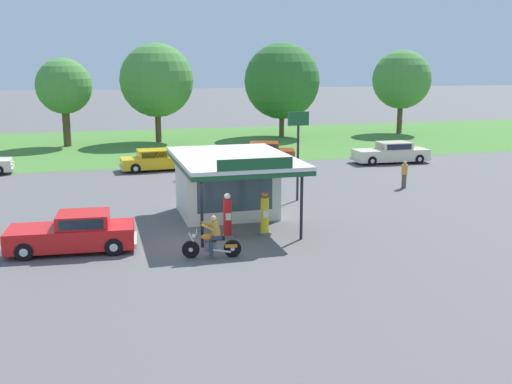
{
  "coord_description": "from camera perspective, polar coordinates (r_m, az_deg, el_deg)",
  "views": [
    {
      "loc": [
        -3.91,
        -22.23,
        6.9
      ],
      "look_at": [
        2.82,
        2.23,
        1.4
      ],
      "focal_mm": 41.43,
      "sensor_mm": 36.0,
      "label": 1
    }
  ],
  "objects": [
    {
      "name": "bystander_leaning_by_kiosk",
      "position": [
        34.51,
        14.13,
        1.71
      ],
      "size": [
        0.34,
        0.34,
        1.56
      ],
      "color": "brown",
      "rests_on": "ground"
    },
    {
      "name": "service_station_kiosk",
      "position": [
        27.12,
        -2.75,
        1.21
      ],
      "size": [
        4.92,
        7.29,
        3.43
      ],
      "color": "silver",
      "rests_on": "ground"
    },
    {
      "name": "tree_oak_centre",
      "position": [
        53.02,
        -18.06,
        9.65
      ],
      "size": [
        4.66,
        4.66,
        7.42
      ],
      "color": "brown",
      "rests_on": "ground"
    },
    {
      "name": "grass_verge_strip",
      "position": [
        52.83,
        -11.04,
        4.51
      ],
      "size": [
        120.0,
        24.0,
        0.01
      ],
      "primitive_type": "cube",
      "color": "#477A33",
      "rests_on": "ground"
    },
    {
      "name": "featured_classic_sedan",
      "position": [
        23.26,
        -17.19,
        -3.86
      ],
      "size": [
        4.93,
        2.21,
        1.47
      ],
      "color": "red",
      "rests_on": "ground"
    },
    {
      "name": "gas_pump_nearside",
      "position": [
        23.91,
        -2.77,
        -2.46
      ],
      "size": [
        0.44,
        0.44,
        1.85
      ],
      "color": "slate",
      "rests_on": "ground"
    },
    {
      "name": "tree_oak_far_left",
      "position": [
        53.86,
        -9.49,
        10.43
      ],
      "size": [
        6.49,
        6.49,
        8.75
      ],
      "color": "brown",
      "rests_on": "ground"
    },
    {
      "name": "tree_oak_distant_spare",
      "position": [
        57.27,
        2.4,
        10.46
      ],
      "size": [
        7.18,
        7.18,
        8.91
      ],
      "color": "brown",
      "rests_on": "ground"
    },
    {
      "name": "parked_car_back_row_centre_left",
      "position": [
        42.01,
        0.3,
        3.73
      ],
      "size": [
        5.6,
        3.24,
        1.5
      ],
      "color": "#993819",
      "rests_on": "ground"
    },
    {
      "name": "bystander_standing_back_lot",
      "position": [
        36.36,
        -6.64,
        2.62
      ],
      "size": [
        0.34,
        0.34,
        1.67
      ],
      "color": "brown",
      "rests_on": "ground"
    },
    {
      "name": "motorcycle_with_rider",
      "position": [
        21.55,
        -4.21,
        -4.66
      ],
      "size": [
        2.14,
        0.77,
        1.58
      ],
      "color": "black",
      "rests_on": "ground"
    },
    {
      "name": "roadside_pole_sign",
      "position": [
        30.09,
        4.09,
        5.02
      ],
      "size": [
        1.1,
        0.12,
        4.57
      ],
      "color": "black",
      "rests_on": "ground"
    },
    {
      "name": "parked_car_back_row_far_right",
      "position": [
        43.29,
        12.91,
        3.68
      ],
      "size": [
        5.57,
        2.11,
        1.49
      ],
      "color": "beige",
      "rests_on": "ground"
    },
    {
      "name": "tree_oak_left",
      "position": [
        62.12,
        13.86,
        10.39
      ],
      "size": [
        5.83,
        5.83,
        8.31
      ],
      "color": "brown",
      "rests_on": "ground"
    },
    {
      "name": "ground_plane",
      "position": [
        23.6,
        -5.19,
        -4.82
      ],
      "size": [
        300.0,
        300.0,
        0.0
      ],
      "primitive_type": "plane",
      "color": "#5B5959"
    },
    {
      "name": "gas_pump_offside",
      "position": [
        24.29,
        0.85,
        -2.23
      ],
      "size": [
        0.44,
        0.44,
        1.84
      ],
      "color": "slate",
      "rests_on": "ground"
    },
    {
      "name": "parked_car_back_row_centre_right",
      "position": [
        39.8,
        -9.39,
        3.01
      ],
      "size": [
        5.34,
        2.14,
        1.39
      ],
      "color": "gold",
      "rests_on": "ground"
    }
  ]
}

